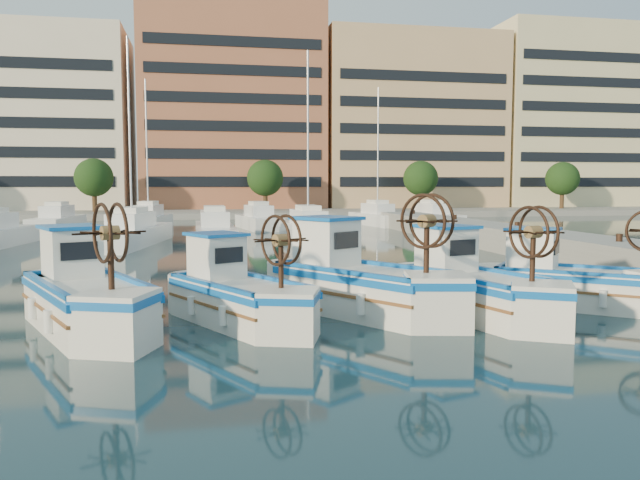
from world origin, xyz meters
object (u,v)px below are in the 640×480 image
Objects in this scene: fishing_boat_a at (85,294)px; fishing_boat_c at (358,280)px; fishing_boat_e at (570,280)px; fishing_boat_b at (237,293)px; fishing_boat_d at (472,285)px.

fishing_boat_a is 6.74m from fishing_boat_c.
fishing_boat_e is at bearing -35.89° from fishing_boat_c.
fishing_boat_b is at bearing 157.54° from fishing_boat_c.
fishing_boat_d is at bearing 141.62° from fishing_boat_e.
fishing_boat_b is 9.17m from fishing_boat_e.
fishing_boat_a is at bearing 131.19° from fishing_boat_e.
fishing_boat_c is at bearing 144.39° from fishing_boat_d.
fishing_boat_a is at bearing 152.84° from fishing_boat_b.
fishing_boat_b is 0.94× the size of fishing_boat_d.
fishing_boat_e is (5.97, -0.25, -0.12)m from fishing_boat_c.
fishing_boat_c is at bearing 126.96° from fishing_boat_e.
fishing_boat_e reaches higher than fishing_boat_b.
fishing_boat_c is 1.08× the size of fishing_boat_d.
fishing_boat_d reaches higher than fishing_boat_e.
fishing_boat_a is 0.97× the size of fishing_boat_c.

